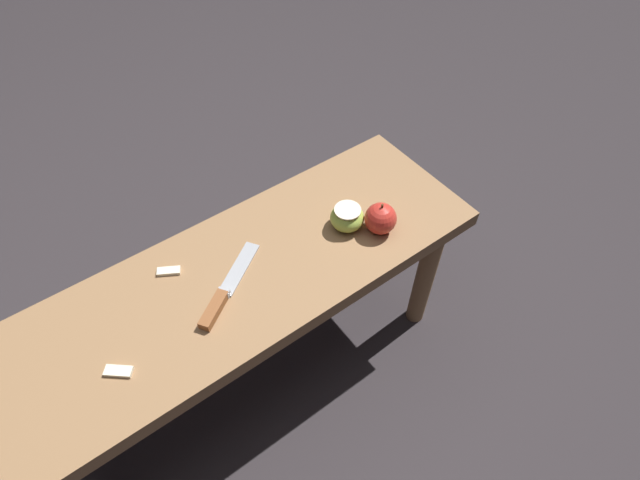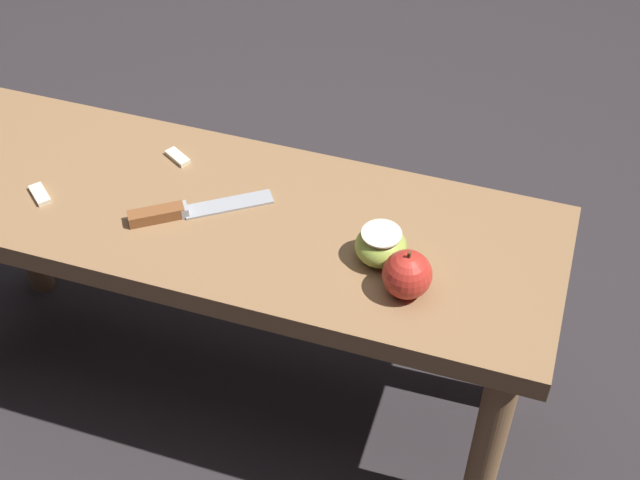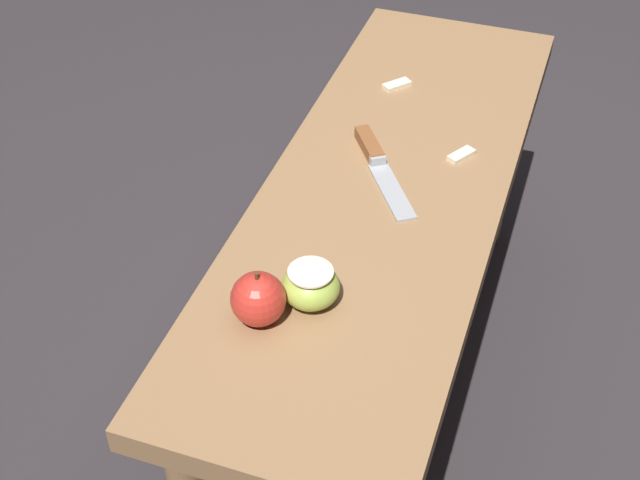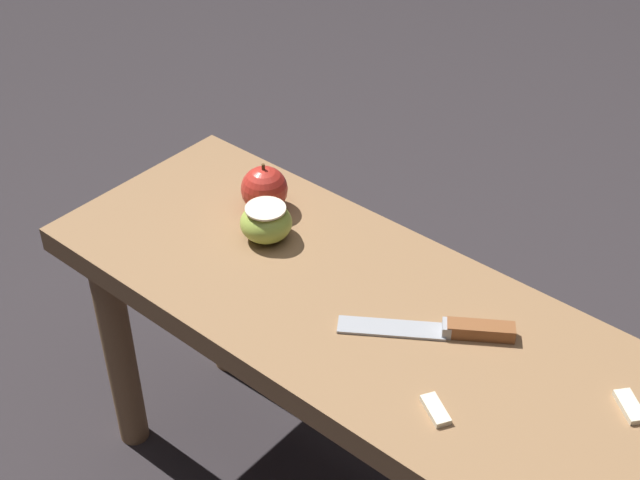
{
  "view_description": "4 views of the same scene",
  "coord_description": "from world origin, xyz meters",
  "px_view_note": "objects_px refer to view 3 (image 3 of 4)",
  "views": [
    {
      "loc": [
        0.22,
        0.61,
        1.35
      ],
      "look_at": [
        -0.19,
        0.04,
        0.51
      ],
      "focal_mm": 28.0,
      "sensor_mm": 36.0,
      "label": 1
    },
    {
      "loc": [
        -0.49,
        0.95,
        1.47
      ],
      "look_at": [
        -0.19,
        0.04,
        0.51
      ],
      "focal_mm": 50.0,
      "sensor_mm": 36.0,
      "label": 2
    },
    {
      "loc": [
        -1.08,
        -0.26,
        1.34
      ],
      "look_at": [
        -0.19,
        0.04,
        0.51
      ],
      "focal_mm": 50.0,
      "sensor_mm": 36.0,
      "label": 3
    },
    {
      "loc": [
        0.47,
        -0.73,
        1.3
      ],
      "look_at": [
        -0.19,
        0.04,
        0.51
      ],
      "focal_mm": 50.0,
      "sensor_mm": 36.0,
      "label": 4
    }
  ],
  "objects_px": {
    "wooden_bench": "(385,220)",
    "knife": "(376,159)",
    "apple_whole": "(258,299)",
    "apple_cut": "(311,286)"
  },
  "relations": [
    {
      "from": "apple_whole",
      "to": "apple_cut",
      "type": "distance_m",
      "value": 0.08
    },
    {
      "from": "wooden_bench",
      "to": "apple_whole",
      "type": "xyz_separation_m",
      "value": [
        -0.34,
        0.08,
        0.11
      ]
    },
    {
      "from": "apple_whole",
      "to": "knife",
      "type": "bearing_deg",
      "value": -7.11
    },
    {
      "from": "wooden_bench",
      "to": "knife",
      "type": "height_order",
      "value": "knife"
    },
    {
      "from": "apple_cut",
      "to": "apple_whole",
      "type": "bearing_deg",
      "value": 135.02
    },
    {
      "from": "knife",
      "to": "apple_cut",
      "type": "height_order",
      "value": "apple_cut"
    },
    {
      "from": "wooden_bench",
      "to": "apple_whole",
      "type": "distance_m",
      "value": 0.37
    },
    {
      "from": "apple_whole",
      "to": "apple_cut",
      "type": "relative_size",
      "value": 1.05
    },
    {
      "from": "wooden_bench",
      "to": "apple_whole",
      "type": "bearing_deg",
      "value": 166.65
    },
    {
      "from": "wooden_bench",
      "to": "knife",
      "type": "relative_size",
      "value": 5.42
    }
  ]
}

